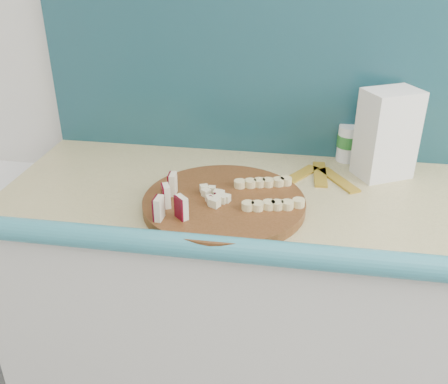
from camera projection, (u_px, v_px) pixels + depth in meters
name	position (u px, v px, depth m)	size (l,w,h in m)	color
kitchen_counter	(376.00, 329.00, 1.56)	(2.20, 0.63, 0.91)	silver
backsplash	(399.00, 82.00, 1.48)	(2.20, 0.02, 0.50)	teal
cutting_board	(224.00, 203.00, 1.31)	(0.43, 0.43, 0.03)	#45250E
apple_wedges	(169.00, 199.00, 1.24)	(0.08, 0.17, 0.06)	beige
apple_chunks	(213.00, 196.00, 1.30)	(0.06, 0.07, 0.02)	#F4EBC3
banana_slices	(268.00, 193.00, 1.31)	(0.19, 0.19, 0.02)	#D9C685
flour_bag	(387.00, 134.00, 1.44)	(0.15, 0.11, 0.26)	white
canister	(348.00, 143.00, 1.56)	(0.07, 0.07, 0.11)	white
banana_peel	(319.00, 177.00, 1.48)	(0.24, 0.20, 0.01)	gold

